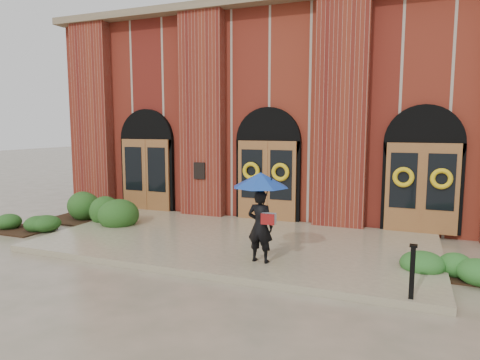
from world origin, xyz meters
The scene contains 8 objects.
ground centered at (0.00, 0.00, 0.00)m, with size 90.00×90.00×0.00m, color gray.
landing centered at (0.00, 0.15, 0.07)m, with size 10.00×5.30×0.15m, color tan.
church_building centered at (0.00, 8.78, 3.50)m, with size 16.20×12.53×7.00m.
man_with_umbrella centered at (1.22, -1.40, 1.53)m, with size 1.32×1.32×1.97m.
metal_post centered at (4.30, -2.35, 0.65)m, with size 0.13×0.13×0.95m.
hedge_wall_left centered at (-5.20, 0.93, 0.44)m, with size 3.40×1.36×0.87m, color #234D19.
hedge_front_left centered at (-6.44, -0.83, 0.22)m, with size 1.27×1.08×0.45m, color #214C1A.
hedge_front_right centered at (5.10, -0.24, 0.24)m, with size 1.34×1.15×0.48m, color #275E21.
Camera 1 is at (4.19, -10.00, 3.10)m, focal length 32.00 mm.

